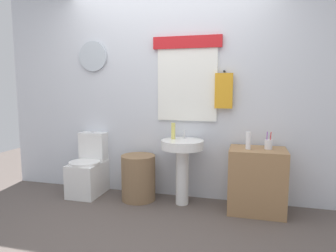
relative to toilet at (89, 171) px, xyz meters
name	(u,v)px	position (x,y,z in m)	size (l,w,h in m)	color
ground_plane	(137,235)	(0.98, -0.88, -0.30)	(8.00, 8.00, 0.00)	#564C47
back_wall	(169,91)	(0.99, 0.26, 1.01)	(4.40, 0.18, 2.60)	silver
toilet	(89,171)	(0.00, 0.00, 0.00)	(0.38, 0.51, 0.79)	white
laundry_hamper	(138,177)	(0.68, -0.03, -0.03)	(0.41, 0.41, 0.54)	#846647
pedestal_sink	(182,157)	(1.22, -0.03, 0.26)	(0.48, 0.48, 0.75)	white
faucet	(185,134)	(1.22, 0.09, 0.50)	(0.03, 0.03, 0.10)	silver
wooden_cabinet	(257,180)	(2.05, -0.03, 0.05)	(0.59, 0.44, 0.70)	#9E754C
soap_bottle	(173,131)	(1.10, 0.02, 0.55)	(0.05, 0.05, 0.19)	#DBD166
lotion_bottle	(248,141)	(1.94, -0.07, 0.49)	(0.05, 0.05, 0.19)	white
toothbrush_cup	(268,144)	(2.15, -0.01, 0.45)	(0.08, 0.08, 0.19)	silver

